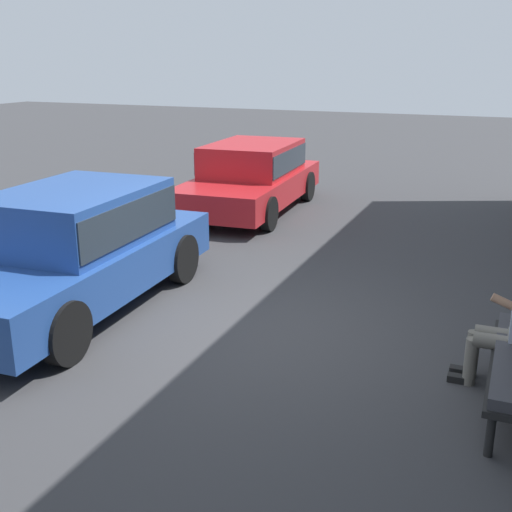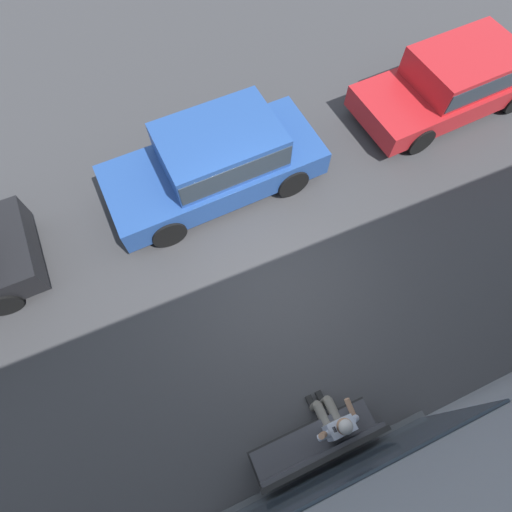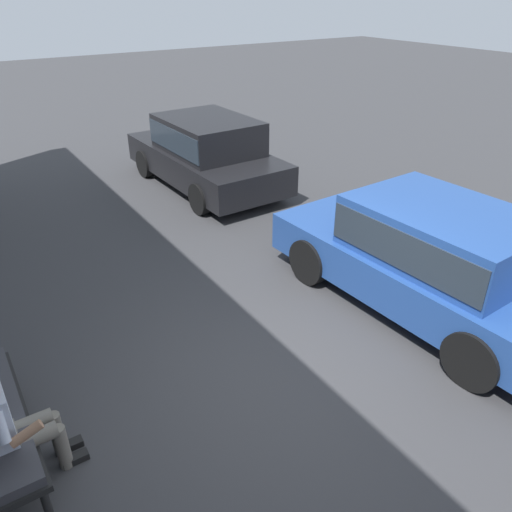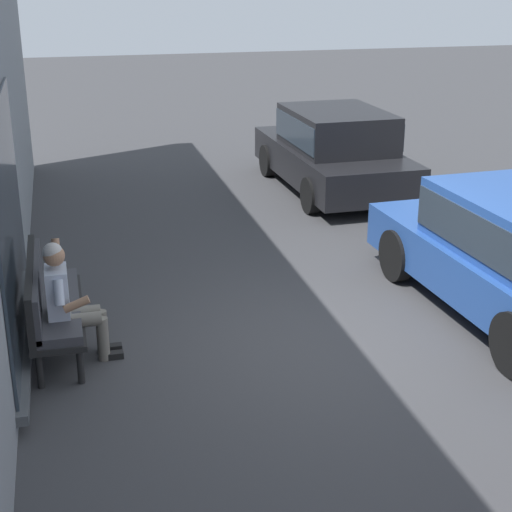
{
  "view_description": "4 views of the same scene",
  "coord_description": "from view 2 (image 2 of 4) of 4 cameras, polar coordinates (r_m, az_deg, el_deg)",
  "views": [
    {
      "loc": [
        6.34,
        2.6,
        3.07
      ],
      "look_at": [
        0.83,
        0.3,
        1.2
      ],
      "focal_mm": 45.0,
      "sensor_mm": 36.0,
      "label": 1
    },
    {
      "loc": [
        1.49,
        2.6,
        6.97
      ],
      "look_at": [
        0.31,
        -0.1,
        1.03
      ],
      "focal_mm": 28.0,
      "sensor_mm": 36.0,
      "label": 2
    },
    {
      "loc": [
        -3.39,
        2.6,
        3.93
      ],
      "look_at": [
        0.78,
        -0.14,
        1.19
      ],
      "focal_mm": 35.0,
      "sensor_mm": 36.0,
      "label": 3
    },
    {
      "loc": [
        -7.39,
        2.6,
        3.93
      ],
      "look_at": [
        0.67,
        0.57,
        0.83
      ],
      "focal_mm": 55.0,
      "sensor_mm": 36.0,
      "label": 4
    }
  ],
  "objects": [
    {
      "name": "ground_plane",
      "position": [
        7.59,
        2.46,
        -3.26
      ],
      "size": [
        60.0,
        60.0,
        0.0
      ],
      "primitive_type": "plane",
      "color": "#38383A"
    },
    {
      "name": "building_facade",
      "position": [
        4.27,
        25.95,
        -25.95
      ],
      "size": [
        18.0,
        0.51,
        6.12
      ],
      "color": "gray",
      "rests_on": "ground_plane"
    },
    {
      "name": "bench",
      "position": [
        6.48,
        8.89,
        -25.5
      ],
      "size": [
        1.96,
        0.55,
        0.98
      ],
      "color": "black",
      "rests_on": "ground_plane"
    },
    {
      "name": "person_on_phone",
      "position": [
        6.4,
        11.17,
        -22.2
      ],
      "size": [
        0.73,
        0.74,
        1.32
      ],
      "color": "#6B665B",
      "rests_on": "ground_plane"
    },
    {
      "name": "parked_car_near",
      "position": [
        10.74,
        26.71,
        21.71
      ],
      "size": [
        4.5,
        2.08,
        1.38
      ],
      "color": "red",
      "rests_on": "ground_plane"
    },
    {
      "name": "parked_car_mid",
      "position": [
        8.07,
        -5.63,
        13.64
      ],
      "size": [
        4.4,
        2.04,
        1.5
      ],
      "color": "#23478E",
      "rests_on": "ground_plane"
    }
  ]
}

